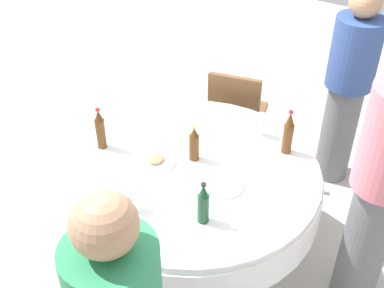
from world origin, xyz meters
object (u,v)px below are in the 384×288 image
Objects in this scene: wine_glass_mid at (261,121)px; plate_rear at (223,184)px; dining_table at (192,186)px; chair_outer at (236,111)px; person_east at (381,188)px; bottle_dark_green_south at (203,204)px; bottle_brown_north at (100,130)px; bottle_brown_east at (194,144)px; wine_glass_south at (131,194)px; bottle_brown_near at (288,133)px; person_near at (348,87)px; plate_far at (156,161)px.

plate_rear is at bearing 3.97° from wine_glass_mid.
dining_table is 1.80× the size of chair_outer.
plate_rear is 0.15× the size of person_east.
bottle_dark_green_south is 0.95m from person_east.
bottle_brown_north is at bearing -78.28° from dining_table.
wine_glass_south is (0.55, -0.06, -0.01)m from bottle_brown_east.
bottle_dark_green_south is at bearing -9.34° from bottle_brown_near.
wine_glass_mid is at bearing 129.48° from bottle_brown_north.
chair_outer is (-1.48, -0.13, -0.32)m from wine_glass_south.
bottle_brown_north is 1.02m from wine_glass_mid.
bottle_brown_north is 1.66m from person_east.
bottle_brown_north reaches higher than plate_rear.
plate_rear is at bearing -80.30° from person_near.
bottle_brown_east reaches higher than wine_glass_mid.
bottle_brown_near is 1.94× the size of wine_glass_mid.
person_east reaches higher than person_near.
bottle_brown_east is 0.15× the size of person_near.
chair_outer is at bearing -131.72° from bottle_brown_near.
person_near is at bearing 158.52° from dining_table.
bottle_dark_green_south is (0.79, -0.13, -0.02)m from bottle_brown_near.
wine_glass_mid is 0.18× the size of chair_outer.
bottle_brown_near reaches higher than wine_glass_south.
plate_rear is at bearing 65.36° from bottle_brown_east.
plate_rear is 0.28× the size of chair_outer.
plate_far is (0.07, -0.21, 0.16)m from dining_table.
bottle_brown_north reaches higher than chair_outer.
person_east is (0.28, 0.84, 0.03)m from wine_glass_mid.
plate_far is (-0.40, -0.12, -0.09)m from wine_glass_south.
chair_outer is at bearing -139.45° from wine_glass_mid.
bottle_brown_north is 1.81m from person_near.
bottle_brown_near reaches higher than plate_rear.
bottle_brown_east is at bearing -94.64° from person_east.
bottle_brown_near is 0.19× the size of person_near.
wine_glass_mid is at bearing 152.58° from bottle_brown_east.
bottle_dark_green_south is at bearing 36.93° from bottle_brown_east.
person_east is (-0.58, 0.75, 0.02)m from bottle_dark_green_south.
plate_far is at bearing -48.41° from bottle_brown_east.
bottle_brown_north is at bearing -82.54° from plate_far.
person_east is (0.21, 0.62, -0.00)m from bottle_brown_near.
wine_glass_south is 1.03m from wine_glass_mid.
dining_table is at bearing -140.49° from bottle_dark_green_south.
person_near reaches higher than plate_rear.
wine_glass_south is 0.10× the size of person_near.
bottle_brown_north is 1.15m from bottle_brown_near.
wine_glass_south reaches higher than plate_far.
dining_table is 6.54× the size of bottle_brown_east.
chair_outer is at bearing -168.58° from bottle_brown_east.
wine_glass_south reaches higher than chair_outer.
bottle_dark_green_south is (0.34, 0.28, 0.26)m from dining_table.
bottle_brown_near is at bearing -54.20° from chair_outer.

